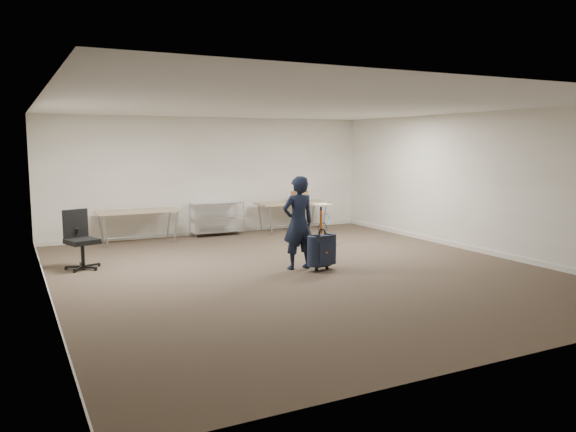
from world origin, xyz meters
TOP-DOWN VIEW (x-y plane):
  - ground at (0.00, 0.00)m, footprint 9.00×9.00m
  - room_shell at (0.00, 1.38)m, footprint 8.00×9.00m
  - folding_table_left at (-1.90, 3.95)m, footprint 1.80×0.75m
  - folding_table_right at (1.90, 3.95)m, footprint 1.80×0.75m
  - wire_shelf at (0.00, 4.20)m, footprint 1.22×0.47m
  - person at (0.06, 0.15)m, footprint 0.60×0.40m
  - suitcase at (0.35, -0.16)m, footprint 0.42×0.29m
  - office_chair at (-3.33, 1.87)m, footprint 0.63×0.63m
  - equipment_cart at (1.59, 1.95)m, footprint 0.53×0.53m
  - cardboard_box at (2.12, 4.00)m, footprint 0.37×0.29m

SIDE VIEW (x-z plane):
  - ground at x=0.00m, z-range 0.00..0.00m
  - room_shell at x=0.00m, z-range -4.45..4.55m
  - equipment_cart at x=1.59m, z-range -0.21..0.68m
  - office_chair at x=-3.33m, z-range -0.20..0.83m
  - suitcase at x=0.35m, z-range -0.17..0.88m
  - wire_shelf at x=0.00m, z-range 0.04..0.84m
  - folding_table_left at x=-1.90m, z-range 0.31..1.04m
  - folding_table_right at x=1.90m, z-range 0.31..1.04m
  - person at x=0.06m, z-range 0.00..1.63m
  - cardboard_box at x=2.12m, z-range 0.73..1.00m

